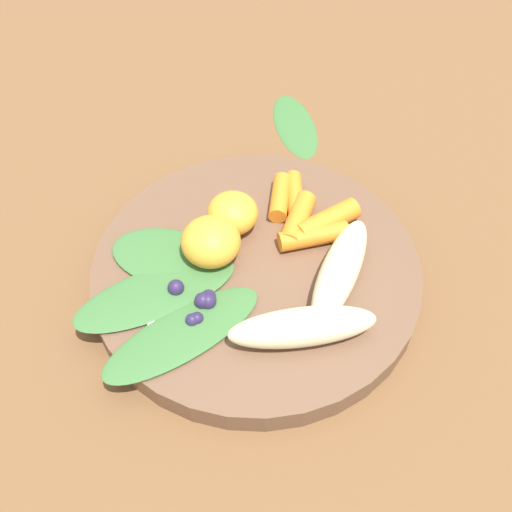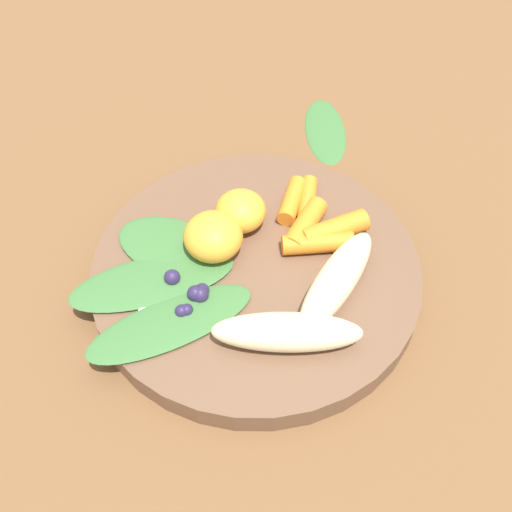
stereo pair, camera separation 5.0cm
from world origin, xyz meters
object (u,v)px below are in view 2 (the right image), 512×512
at_px(banana_peeled_right, 283,333).
at_px(banana_peeled_left, 337,280).
at_px(orange_segment_near, 213,236).
at_px(bowl, 256,272).
at_px(kale_leaf_stray, 325,129).

bearing_deg(banana_peeled_right, banana_peeled_left, 49.50).
xyz_separation_m(banana_peeled_right, orange_segment_near, (0.11, 0.03, 0.00)).
xyz_separation_m(bowl, banana_peeled_right, (-0.08, 0.00, 0.03)).
relative_size(banana_peeled_left, kale_leaf_stray, 1.00).
relative_size(bowl, orange_segment_near, 5.57).
xyz_separation_m(banana_peeled_left, banana_peeled_right, (-0.04, 0.06, 0.00)).
bearing_deg(orange_segment_near, bowl, -127.71).
distance_m(bowl, kale_leaf_stray, 0.22).
relative_size(banana_peeled_left, banana_peeled_right, 1.00).
bearing_deg(banana_peeled_right, bowl, 105.34).
bearing_deg(bowl, banana_peeled_left, -130.73).
xyz_separation_m(banana_peeled_right, kale_leaf_stray, (0.26, -0.13, -0.03)).
xyz_separation_m(orange_segment_near, kale_leaf_stray, (0.15, -0.16, -0.04)).
height_order(bowl, banana_peeled_left, banana_peeled_left).
bearing_deg(kale_leaf_stray, orange_segment_near, 148.07).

